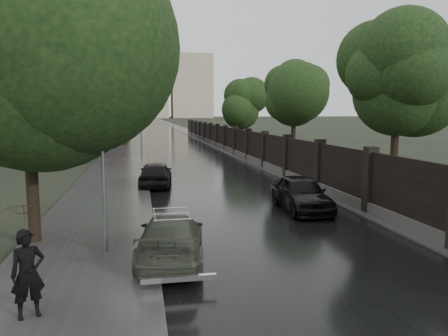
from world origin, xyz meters
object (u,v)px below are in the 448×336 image
Objects in this scene: tree_left_far at (98,99)px; tree_right_b at (294,101)px; pedestrian_umbrella at (25,226)px; tree_left_near at (24,29)px; hatchback_left at (156,174)px; tree_right_a at (397,93)px; lamp_post at (103,163)px; car_right_near at (301,193)px; traffic_light at (141,133)px; tree_right_c at (242,105)px; volga_sedan at (171,237)px.

tree_right_b is at bearing -27.30° from tree_left_far.
tree_left_far is 32.49m from pedestrian_umbrella.
tree_left_near is 1.31× the size of tree_right_b.
tree_left_far is at bearing -69.68° from hatchback_left.
tree_right_a reaches higher than lamp_post.
car_right_near is at bearing 17.25° from tree_left_near.
tree_right_a reaches higher than car_right_near.
traffic_light is at bearing -80.88° from hatchback_left.
lamp_post is (-12.90, -20.50, -2.28)m from tree_right_b.
tree_left_far reaches higher than tree_right_c.
tree_right_c reaches higher than pedestrian_umbrella.
traffic_light is (3.30, 21.99, -4.02)m from tree_left_near.
lamp_post is at bearing -122.18° from tree_right_b.
lamp_post is 8.96m from car_right_near.
tree_right_a and tree_right_c have the same top height.
hatchback_left is at bearing 155.54° from tree_right_a.
volga_sedan is (1.80, -0.55, -2.05)m from lamp_post.
volga_sedan is (-11.10, -7.05, -4.32)m from tree_right_a.
volga_sedan is at bearing 95.77° from hatchback_left.
car_right_near is at bearing 31.03° from lamp_post.
tree_right_b is 1.64× the size of car_right_near.
tree_right_c is at bearing 48.21° from pedestrian_umbrella.
tree_right_a is 1.00× the size of tree_right_b.
traffic_light is 0.94× the size of car_right_near.
tree_left_near is at bearing -128.48° from tree_right_b.
tree_right_a is 7.14m from car_right_near.
tree_right_b is 14.88m from hatchback_left.
tree_right_a is at bearing 12.82° from pedestrian_umbrella.
tree_right_b reaches higher than volga_sedan.
tree_left_far is 1.73× the size of car_right_near.
tree_right_a is at bearing 161.31° from hatchback_left.
tree_right_b reaches higher than lamp_post.
hatchback_left is (4.00, 10.05, -5.71)m from tree_left_near.
traffic_light is at bearing -53.53° from tree_left_far.
tree_right_c is at bearing 32.83° from tree_left_far.
volga_sedan is at bearing -16.88° from lamp_post.
tree_right_a is 20.85m from traffic_light.
car_right_near is (-5.40, -33.99, -4.22)m from tree_right_c.
car_right_near is (7.50, 4.51, -1.94)m from lamp_post.
lamp_post is (-12.90, -38.50, -2.28)m from tree_right_c.
tree_right_c is 44.66m from pedestrian_umbrella.
volga_sedan is at bearing 24.47° from pedestrian_umbrella.
tree_left_near is 1.31× the size of tree_right_c.
tree_left_far is 1.78× the size of hatchback_left.
tree_right_a is 1.63× the size of volga_sedan.
car_right_near is at bearing -99.03° from tree_right_c.
volga_sedan is 1.01× the size of car_right_near.
tree_left_far is at bearing 90.85° from tree_left_near.
tree_right_b is at bearing 73.24° from car_right_near.
traffic_light is 20.10m from car_right_near.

